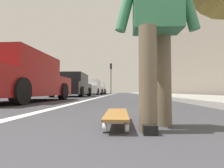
{
  "coord_description": "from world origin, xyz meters",
  "views": [
    {
      "loc": [
        -0.67,
        -0.07,
        0.31
      ],
      "look_at": [
        13.62,
        0.75,
        0.92
      ],
      "focal_mm": 29.13,
      "sensor_mm": 36.0,
      "label": 1
    }
  ],
  "objects_px": {
    "skater_person": "(156,18)",
    "parked_car_near": "(21,79)",
    "skateboard": "(117,115)",
    "parked_car_end": "(98,89)",
    "parked_car_far": "(91,88)",
    "traffic_light": "(111,73)",
    "parked_car_mid": "(73,86)"
  },
  "relations": [
    {
      "from": "parked_car_end",
      "to": "parked_car_mid",
      "type": "bearing_deg",
      "value": 179.8
    },
    {
      "from": "parked_car_end",
      "to": "traffic_light",
      "type": "distance_m",
      "value": 3.78
    },
    {
      "from": "skater_person",
      "to": "parked_car_far",
      "type": "xyz_separation_m",
      "value": [
        16.36,
        3.4,
        -0.24
      ]
    },
    {
      "from": "skater_person",
      "to": "parked_car_mid",
      "type": "height_order",
      "value": "skater_person"
    },
    {
      "from": "skateboard",
      "to": "parked_car_far",
      "type": "height_order",
      "value": "parked_car_far"
    },
    {
      "from": "skateboard",
      "to": "parked_car_end",
      "type": "distance_m",
      "value": 22.25
    },
    {
      "from": "parked_car_near",
      "to": "parked_car_far",
      "type": "distance_m",
      "value": 12.45
    },
    {
      "from": "skater_person",
      "to": "parked_car_near",
      "type": "xyz_separation_m",
      "value": [
        3.9,
        3.42,
        -0.23
      ]
    },
    {
      "from": "skater_person",
      "to": "traffic_light",
      "type": "xyz_separation_m",
      "value": [
        24.75,
        1.96,
        2.11
      ]
    },
    {
      "from": "skater_person",
      "to": "traffic_light",
      "type": "bearing_deg",
      "value": 4.52
    },
    {
      "from": "parked_car_mid",
      "to": "skateboard",
      "type": "bearing_deg",
      "value": -162.17
    },
    {
      "from": "parked_car_mid",
      "to": "parked_car_end",
      "type": "height_order",
      "value": "parked_car_end"
    },
    {
      "from": "parked_car_end",
      "to": "traffic_light",
      "type": "height_order",
      "value": "traffic_light"
    },
    {
      "from": "parked_car_near",
      "to": "parked_car_far",
      "type": "bearing_deg",
      "value": -0.07
    },
    {
      "from": "skater_person",
      "to": "skateboard",
      "type": "bearing_deg",
      "value": 66.65
    },
    {
      "from": "parked_car_far",
      "to": "parked_car_mid",
      "type": "bearing_deg",
      "value": 179.12
    },
    {
      "from": "parked_car_far",
      "to": "parked_car_end",
      "type": "xyz_separation_m",
      "value": [
        5.82,
        0.06,
        0.02
      ]
    },
    {
      "from": "parked_car_far",
      "to": "parked_car_end",
      "type": "height_order",
      "value": "parked_car_end"
    },
    {
      "from": "skateboard",
      "to": "parked_car_end",
      "type": "height_order",
      "value": "parked_car_end"
    },
    {
      "from": "parked_car_near",
      "to": "parked_car_end",
      "type": "xyz_separation_m",
      "value": [
        18.27,
        0.04,
        0.01
      ]
    },
    {
      "from": "skater_person",
      "to": "parked_car_end",
      "type": "xyz_separation_m",
      "value": [
        22.17,
        3.46,
        -0.22
      ]
    },
    {
      "from": "parked_car_mid",
      "to": "parked_car_end",
      "type": "relative_size",
      "value": 1.08
    },
    {
      "from": "skateboard",
      "to": "parked_car_end",
      "type": "xyz_separation_m",
      "value": [
        22.02,
        3.11,
        0.63
      ]
    },
    {
      "from": "skater_person",
      "to": "parked_car_far",
      "type": "height_order",
      "value": "skater_person"
    },
    {
      "from": "skater_person",
      "to": "parked_car_far",
      "type": "relative_size",
      "value": 0.41
    },
    {
      "from": "parked_car_far",
      "to": "traffic_light",
      "type": "height_order",
      "value": "traffic_light"
    },
    {
      "from": "skater_person",
      "to": "parked_car_end",
      "type": "bearing_deg",
      "value": 8.86
    },
    {
      "from": "skateboard",
      "to": "parked_car_near",
      "type": "relative_size",
      "value": 0.18
    },
    {
      "from": "skater_person",
      "to": "parked_car_near",
      "type": "height_order",
      "value": "skater_person"
    },
    {
      "from": "skateboard",
      "to": "skater_person",
      "type": "distance_m",
      "value": 0.92
    },
    {
      "from": "parked_car_near",
      "to": "parked_car_mid",
      "type": "bearing_deg",
      "value": 0.78
    },
    {
      "from": "traffic_light",
      "to": "parked_car_mid",
      "type": "bearing_deg",
      "value": 174.05
    }
  ]
}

